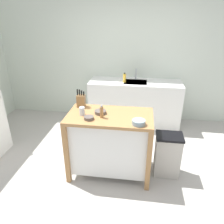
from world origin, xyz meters
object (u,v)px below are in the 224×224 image
object	(u,v)px
bowl_ceramic_small	(100,112)
bottle_dish_soap	(124,78)
kitchen_island	(110,141)
drinking_cup	(82,111)
bowl_stoneware_deep	(89,118)
bowl_ceramic_wide	(139,122)
sink_faucet	(136,74)
knife_block	(81,100)
trash_bin	(167,155)
pepper_grinder	(102,112)

from	to	relation	value
bowl_ceramic_small	bottle_dish_soap	world-z (taller)	bottle_dish_soap
kitchen_island	drinking_cup	xyz separation A→B (m)	(-0.36, -0.05, 0.46)
kitchen_island	bowl_stoneware_deep	world-z (taller)	bowl_stoneware_deep
bowl_ceramic_wide	sink_faucet	distance (m)	1.96
bottle_dish_soap	bowl_stoneware_deep	bearing A→B (deg)	-99.83
knife_block	trash_bin	bearing A→B (deg)	-6.81
kitchen_island	pepper_grinder	xyz separation A→B (m)	(-0.09, -0.09, 0.48)
drinking_cup	trash_bin	distance (m)	1.33
bowl_ceramic_small	bowl_stoneware_deep	size ratio (longest dim) A/B	1.24
kitchen_island	knife_block	xyz separation A→B (m)	(-0.44, 0.22, 0.49)
pepper_grinder	trash_bin	bearing A→B (deg)	10.01
knife_block	bowl_ceramic_wide	distance (m)	0.92
pepper_grinder	bottle_dish_soap	bearing A→B (deg)	84.91
bowl_ceramic_wide	pepper_grinder	size ratio (longest dim) A/B	0.92
bowl_ceramic_small	bottle_dish_soap	size ratio (longest dim) A/B	0.82
kitchen_island	trash_bin	distance (m)	0.82
bowl_stoneware_deep	bottle_dish_soap	distance (m)	1.72
bowl_ceramic_wide	drinking_cup	xyz separation A→B (m)	(-0.73, 0.16, 0.02)
pepper_grinder	drinking_cup	bearing A→B (deg)	171.79
trash_bin	bottle_dish_soap	xyz separation A→B (m)	(-0.74, 1.47, 0.66)
bottle_dish_soap	sink_faucet	bearing A→B (deg)	44.72
knife_block	pepper_grinder	size ratio (longest dim) A/B	1.47
pepper_grinder	bottle_dish_soap	distance (m)	1.63
bottle_dish_soap	pepper_grinder	bearing A→B (deg)	-95.09
kitchen_island	drinking_cup	distance (m)	0.58
trash_bin	sink_faucet	bearing A→B (deg)	107.67
pepper_grinder	sink_faucet	world-z (taller)	sink_faucet
bowl_ceramic_wide	trash_bin	bearing A→B (deg)	33.82
kitchen_island	drinking_cup	bearing A→B (deg)	-171.95
bowl_stoneware_deep	bottle_dish_soap	xyz separation A→B (m)	(0.29, 1.70, 0.04)
knife_block	sink_faucet	distance (m)	1.68
bowl_ceramic_small	pepper_grinder	size ratio (longest dim) A/B	0.87
kitchen_island	bottle_dish_soap	bearing A→B (deg)	87.97
trash_bin	bowl_ceramic_wide	bearing A→B (deg)	-146.18
bowl_ceramic_small	trash_bin	distance (m)	1.12
drinking_cup	trash_bin	world-z (taller)	drinking_cup
kitchen_island	knife_block	bearing A→B (deg)	153.76
kitchen_island	bottle_dish_soap	world-z (taller)	bottle_dish_soap
knife_block	bowl_ceramic_wide	bearing A→B (deg)	-27.84
bowl_ceramic_wide	pepper_grinder	distance (m)	0.49
bowl_ceramic_wide	sink_faucet	xyz separation A→B (m)	(-0.11, 1.96, 0.06)
kitchen_island	trash_bin	bearing A→B (deg)	4.90
bowl_stoneware_deep	kitchen_island	bearing A→B (deg)	34.08
bowl_stoneware_deep	pepper_grinder	distance (m)	0.18
knife_block	bowl_ceramic_small	size ratio (longest dim) A/B	1.68
bowl_ceramic_small	bottle_dish_soap	xyz separation A→B (m)	(0.18, 1.51, 0.04)
kitchen_island	knife_block	distance (m)	0.70
kitchen_island	knife_block	world-z (taller)	knife_block
knife_block	drinking_cup	xyz separation A→B (m)	(0.08, -0.27, -0.04)
trash_bin	pepper_grinder	bearing A→B (deg)	-169.99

